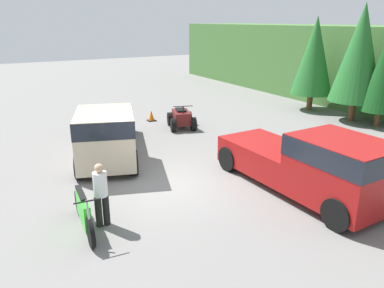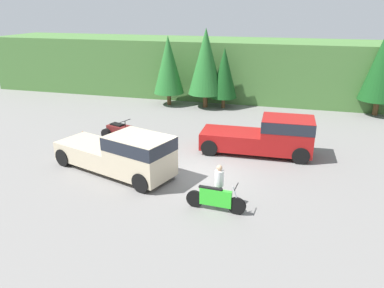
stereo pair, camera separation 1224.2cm
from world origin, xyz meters
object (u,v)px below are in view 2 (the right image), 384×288
object	(u,v)px
pickup_truck_red	(269,135)
dirt_bike	(216,199)
traffic_cone	(83,136)
rider_person	(219,184)
quad_atv	(119,131)
pickup_truck_second	(124,153)

from	to	relation	value
pickup_truck_red	dirt_bike	bearing A→B (deg)	-104.44
traffic_cone	rider_person	bearing A→B (deg)	-30.20
pickup_truck_red	rider_person	distance (m)	5.96
dirt_bike	quad_atv	bearing A→B (deg)	141.54
traffic_cone	pickup_truck_red	bearing A→B (deg)	3.34
pickup_truck_second	traffic_cone	world-z (taller)	pickup_truck_second
rider_person	traffic_cone	world-z (taller)	rider_person
quad_atv	rider_person	distance (m)	9.18
rider_person	pickup_truck_red	bearing A→B (deg)	80.40
pickup_truck_second	rider_person	distance (m)	4.94
pickup_truck_red	rider_person	bearing A→B (deg)	-105.13
quad_atv	dirt_bike	bearing A→B (deg)	-24.30
pickup_truck_second	rider_person	world-z (taller)	pickup_truck_second
dirt_bike	traffic_cone	xyz separation A→B (m)	(-8.89, 5.64, -0.22)
traffic_cone	quad_atv	bearing A→B (deg)	20.99
traffic_cone	pickup_truck_second	bearing A→B (deg)	-40.29
dirt_bike	rider_person	world-z (taller)	rider_person
rider_person	traffic_cone	size ratio (longest dim) A/B	3.03
quad_atv	traffic_cone	distance (m)	2.06
quad_atv	pickup_truck_second	bearing A→B (deg)	-43.62
traffic_cone	dirt_bike	bearing A→B (deg)	-32.39
pickup_truck_second	traffic_cone	distance (m)	5.62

